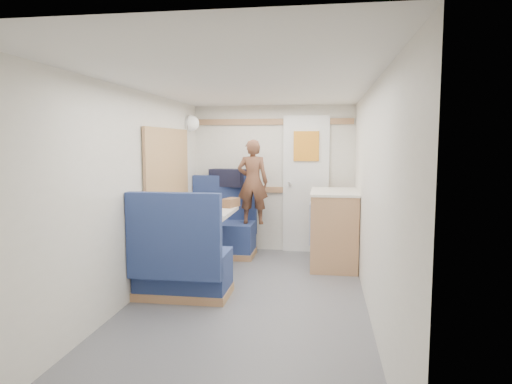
% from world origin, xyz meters
% --- Properties ---
extents(floor, '(4.50, 4.50, 0.00)m').
position_xyz_m(floor, '(0.00, 0.00, 0.00)').
color(floor, '#515156').
rests_on(floor, ground).
extents(ceiling, '(4.50, 4.50, 0.00)m').
position_xyz_m(ceiling, '(0.00, 0.00, 2.00)').
color(ceiling, silver).
rests_on(ceiling, wall_back).
extents(wall_back, '(2.20, 0.02, 2.00)m').
position_xyz_m(wall_back, '(0.00, 2.25, 1.00)').
color(wall_back, silver).
rests_on(wall_back, floor).
extents(wall_left, '(0.02, 4.50, 2.00)m').
position_xyz_m(wall_left, '(-1.10, 0.00, 1.00)').
color(wall_left, silver).
rests_on(wall_left, floor).
extents(wall_right, '(0.02, 4.50, 2.00)m').
position_xyz_m(wall_right, '(1.10, 0.00, 1.00)').
color(wall_right, silver).
rests_on(wall_right, floor).
extents(oak_trim_low, '(2.15, 0.02, 0.08)m').
position_xyz_m(oak_trim_low, '(0.00, 2.23, 0.85)').
color(oak_trim_low, '#A27949').
rests_on(oak_trim_low, wall_back).
extents(oak_trim_high, '(2.15, 0.02, 0.08)m').
position_xyz_m(oak_trim_high, '(0.00, 2.23, 1.78)').
color(oak_trim_high, '#A27949').
rests_on(oak_trim_high, wall_back).
extents(side_window, '(0.04, 1.30, 0.72)m').
position_xyz_m(side_window, '(-1.08, 1.00, 1.25)').
color(side_window, '#9CAA90').
rests_on(side_window, wall_left).
extents(rear_door, '(0.62, 0.12, 1.86)m').
position_xyz_m(rear_door, '(0.45, 2.22, 0.97)').
color(rear_door, white).
rests_on(rear_door, wall_back).
extents(dinette_table, '(0.62, 0.92, 0.72)m').
position_xyz_m(dinette_table, '(-0.65, 1.00, 0.57)').
color(dinette_table, white).
rests_on(dinette_table, floor).
extents(bench_far, '(0.90, 0.59, 1.05)m').
position_xyz_m(bench_far, '(-0.65, 1.86, 0.30)').
color(bench_far, navy).
rests_on(bench_far, floor).
extents(bench_near, '(0.90, 0.59, 1.05)m').
position_xyz_m(bench_near, '(-0.65, 0.14, 0.30)').
color(bench_near, navy).
rests_on(bench_near, floor).
extents(ledge, '(0.90, 0.14, 0.04)m').
position_xyz_m(ledge, '(-0.65, 2.12, 0.88)').
color(ledge, '#A27949').
rests_on(ledge, bench_far).
extents(dome_light, '(0.20, 0.20, 0.20)m').
position_xyz_m(dome_light, '(-1.04, 1.85, 1.75)').
color(dome_light, white).
rests_on(dome_light, wall_left).
extents(galley_counter, '(0.57, 0.92, 0.92)m').
position_xyz_m(galley_counter, '(0.82, 1.55, 0.47)').
color(galley_counter, '#A27949').
rests_on(galley_counter, floor).
extents(person, '(0.41, 0.27, 1.09)m').
position_xyz_m(person, '(-0.22, 1.78, 0.99)').
color(person, brown).
rests_on(person, bench_far).
extents(duffel_bag, '(0.54, 0.37, 0.24)m').
position_xyz_m(duffel_bag, '(-0.61, 2.12, 1.02)').
color(duffel_bag, black).
rests_on(duffel_bag, ledge).
extents(tray, '(0.36, 0.40, 0.02)m').
position_xyz_m(tray, '(-0.49, 0.70, 0.73)').
color(tray, silver).
rests_on(tray, dinette_table).
extents(orange_fruit, '(0.07, 0.07, 0.07)m').
position_xyz_m(orange_fruit, '(-0.46, 0.75, 0.78)').
color(orange_fruit, orange).
rests_on(orange_fruit, tray).
extents(cheese_block, '(0.11, 0.07, 0.03)m').
position_xyz_m(cheese_block, '(-0.68, 0.66, 0.75)').
color(cheese_block, '#D7CA7C').
rests_on(cheese_block, tray).
extents(wine_glass, '(0.08, 0.08, 0.17)m').
position_xyz_m(wine_glass, '(-0.67, 1.04, 0.84)').
color(wine_glass, white).
rests_on(wine_glass, dinette_table).
extents(tumbler_left, '(0.07, 0.07, 0.11)m').
position_xyz_m(tumbler_left, '(-0.88, 0.85, 0.78)').
color(tumbler_left, white).
rests_on(tumbler_left, dinette_table).
extents(tumbler_right, '(0.07, 0.07, 0.11)m').
position_xyz_m(tumbler_right, '(-0.54, 0.97, 0.78)').
color(tumbler_right, silver).
rests_on(tumbler_right, dinette_table).
extents(beer_glass, '(0.06, 0.06, 0.09)m').
position_xyz_m(beer_glass, '(-0.47, 0.94, 0.77)').
color(beer_glass, '#965F15').
rests_on(beer_glass, dinette_table).
extents(pepper_grinder, '(0.03, 0.03, 0.09)m').
position_xyz_m(pepper_grinder, '(-0.62, 0.91, 0.77)').
color(pepper_grinder, black).
rests_on(pepper_grinder, dinette_table).
extents(bread_loaf, '(0.20, 0.28, 0.10)m').
position_xyz_m(bread_loaf, '(-0.43, 1.38, 0.77)').
color(bread_loaf, olive).
rests_on(bread_loaf, dinette_table).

